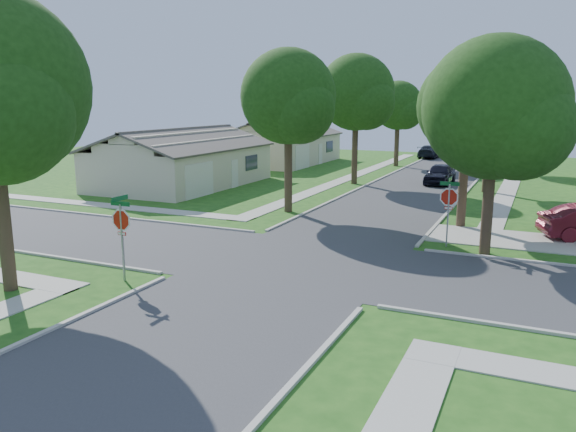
% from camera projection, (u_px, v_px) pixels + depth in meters
% --- Properties ---
extents(ground, '(100.00, 100.00, 0.00)m').
position_uv_depth(ground, '(302.00, 262.00, 21.74)').
color(ground, '#1F4E15').
rests_on(ground, ground).
extents(road_ns, '(7.00, 100.00, 0.02)m').
position_uv_depth(road_ns, '(302.00, 262.00, 21.74)').
color(road_ns, '#333335').
rests_on(road_ns, ground).
extents(sidewalk_ne, '(1.20, 40.00, 0.04)m').
position_uv_depth(sidewalk_ne, '(511.00, 183.00, 42.43)').
color(sidewalk_ne, '#9E9B91').
rests_on(sidewalk_ne, ground).
extents(sidewalk_nw, '(1.20, 40.00, 0.04)m').
position_uv_depth(sidewalk_nw, '(356.00, 175.00, 47.39)').
color(sidewalk_nw, '#9E9B91').
rests_on(sidewalk_nw, ground).
extents(driveway, '(8.80, 3.60, 0.05)m').
position_uv_depth(driveway, '(529.00, 241.00, 24.85)').
color(driveway, '#9E9B91').
rests_on(driveway, ground).
extents(stop_sign_sw, '(1.05, 0.80, 2.98)m').
position_uv_depth(stop_sign_sw, '(121.00, 224.00, 19.05)').
color(stop_sign_sw, gray).
rests_on(stop_sign_sw, ground).
extents(stop_sign_ne, '(1.05, 0.80, 2.98)m').
position_uv_depth(stop_sign_ne, '(449.00, 200.00, 23.61)').
color(stop_sign_ne, gray).
rests_on(stop_sign_ne, ground).
extents(tree_e_near, '(4.97, 4.80, 8.28)m').
position_uv_depth(tree_e_near, '(469.00, 111.00, 26.70)').
color(tree_e_near, '#38281C').
rests_on(tree_e_near, ground).
extents(tree_e_mid, '(5.59, 5.40, 9.21)m').
position_uv_depth(tree_e_mid, '(492.00, 99.00, 37.27)').
color(tree_e_mid, '#38281C').
rests_on(tree_e_mid, ground).
extents(tree_e_far, '(5.17, 5.00, 8.72)m').
position_uv_depth(tree_e_far, '(505.00, 103.00, 48.92)').
color(tree_e_far, '#38281C').
rests_on(tree_e_far, ground).
extents(tree_w_near, '(5.38, 5.20, 8.97)m').
position_uv_depth(tree_w_near, '(289.00, 101.00, 30.43)').
color(tree_w_near, '#38281C').
rests_on(tree_w_near, ground).
extents(tree_w_mid, '(5.80, 5.60, 9.56)m').
position_uv_depth(tree_w_mid, '(357.00, 96.00, 41.05)').
color(tree_w_mid, '#38281C').
rests_on(tree_w_mid, ground).
extents(tree_w_far, '(4.76, 4.60, 8.04)m').
position_uv_depth(tree_w_far, '(399.00, 108.00, 52.84)').
color(tree_w_far, '#38281C').
rests_on(tree_w_far, ground).
extents(tree_ne_corner, '(5.80, 5.60, 8.66)m').
position_uv_depth(tree_ne_corner, '(496.00, 115.00, 21.78)').
color(tree_ne_corner, '#38281C').
rests_on(tree_ne_corner, ground).
extents(house_nw_near, '(8.42, 13.60, 4.23)m').
position_uv_depth(house_nw_near, '(183.00, 165.00, 41.30)').
color(house_nw_near, beige).
rests_on(house_nw_near, ground).
extents(house_nw_far, '(8.42, 13.60, 4.23)m').
position_uv_depth(house_nw_far, '(281.00, 148.00, 56.45)').
color(house_nw_far, beige).
rests_on(house_nw_far, ground).
extents(car_curb_east, '(1.95, 4.55, 1.53)m').
position_uv_depth(car_curb_east, '(440.00, 174.00, 42.13)').
color(car_curb_east, black).
rests_on(car_curb_east, ground).
extents(car_curb_west, '(2.20, 4.93, 1.41)m').
position_uv_depth(car_curb_west, '(430.00, 152.00, 61.48)').
color(car_curb_west, black).
rests_on(car_curb_west, ground).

